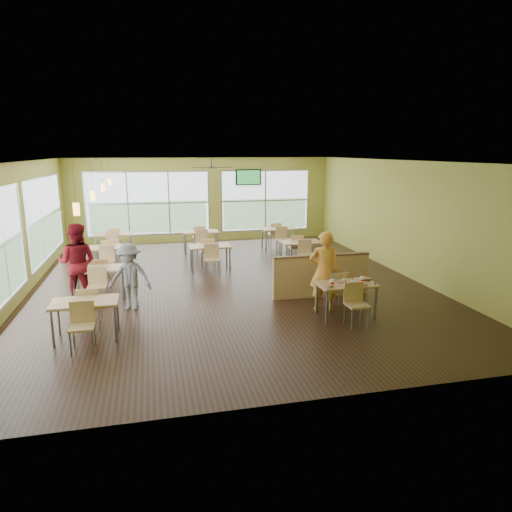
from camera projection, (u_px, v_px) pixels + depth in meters
name	position (u px, v px, depth m)	size (l,w,h in m)	color
room	(228.00, 224.00, 11.77)	(12.00, 12.04, 3.20)	black
window_bays	(127.00, 216.00, 14.14)	(9.24, 10.24, 2.38)	white
main_table	(346.00, 288.00, 9.58)	(1.22, 1.52, 0.87)	tan
half_wall_divider	(321.00, 275.00, 10.98)	(2.40, 0.14, 1.04)	tan
dining_tables	(184.00, 249.00, 13.39)	(6.92, 8.72, 0.87)	tan
pendant_lights	(98.00, 191.00, 11.52)	(0.11, 7.31, 0.86)	#2D2119
ceiling_fan	(212.00, 167.00, 14.32)	(1.25, 1.25, 0.29)	#2D2119
tv_backwall	(248.00, 177.00, 17.57)	(1.00, 0.07, 0.60)	black
man_plaid	(324.00, 271.00, 9.95)	(0.65, 0.43, 1.78)	orange
patron_maroon	(77.00, 263.00, 10.57)	(0.90, 0.70, 1.85)	maroon
patron_grey	(130.00, 277.00, 10.05)	(0.97, 0.56, 1.50)	slate
cup_blue	(332.00, 282.00, 9.33)	(0.10, 0.10, 0.38)	white
cup_yellow	(344.00, 282.00, 9.40)	(0.10, 0.10, 0.35)	white
cup_red_near	(353.00, 283.00, 9.33)	(0.08, 0.08, 0.30)	white
cup_red_far	(362.00, 280.00, 9.53)	(0.10, 0.10, 0.38)	white
food_basket	(366.00, 279.00, 9.76)	(0.21, 0.21, 0.05)	black
ketchup_cup	(375.00, 284.00, 9.47)	(0.05, 0.05, 0.02)	#AC1615
wrapper_left	(330.00, 286.00, 9.27)	(0.16, 0.14, 0.04)	#A98151
wrapper_mid	(342.00, 282.00, 9.56)	(0.20, 0.18, 0.05)	#A98151
wrapper_right	(365.00, 285.00, 9.37)	(0.13, 0.12, 0.03)	#A98151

